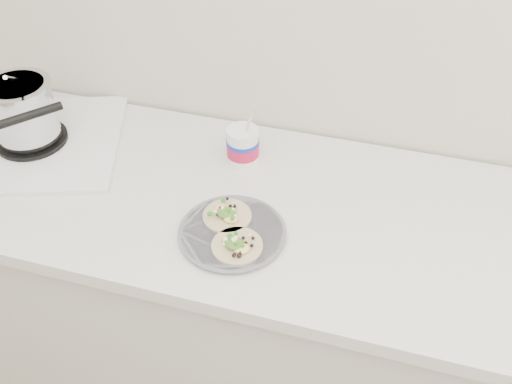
# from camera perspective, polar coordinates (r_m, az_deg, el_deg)

# --- Properties ---
(counter) EXTENTS (2.44, 0.66, 0.90)m
(counter) POSITION_cam_1_polar(r_m,az_deg,el_deg) (1.77, 4.04, -12.22)
(counter) COLOR beige
(counter) RESTS_ON ground
(stove) EXTENTS (0.60, 0.58, 0.24)m
(stove) POSITION_cam_1_polar(r_m,az_deg,el_deg) (1.70, -21.96, 6.49)
(stove) COLOR silver
(stove) RESTS_ON counter
(taco_plate) EXTENTS (0.26, 0.26, 0.04)m
(taco_plate) POSITION_cam_1_polar(r_m,az_deg,el_deg) (1.35, -2.41, -3.84)
(taco_plate) COLOR slate
(taco_plate) RESTS_ON counter
(tub) EXTENTS (0.09, 0.09, 0.20)m
(tub) POSITION_cam_1_polar(r_m,az_deg,el_deg) (1.53, -1.24, 4.95)
(tub) COLOR white
(tub) RESTS_ON counter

